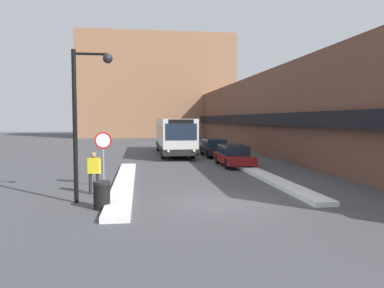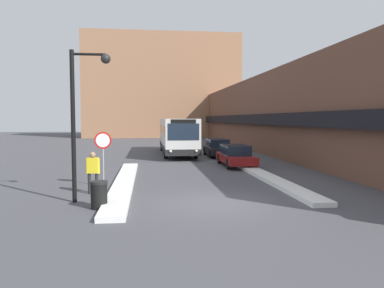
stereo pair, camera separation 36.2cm
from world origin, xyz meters
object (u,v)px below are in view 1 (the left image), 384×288
object	(u,v)px
parked_car_front	(234,155)
stop_sign	(103,147)
parked_car_middle	(214,148)
trash_bin	(102,195)
city_bus	(174,135)
pedestrian	(94,169)
street_lamp	(83,107)

from	to	relation	value
parked_car_front	stop_sign	bearing A→B (deg)	-139.34
parked_car_middle	trash_bin	size ratio (longest dim) A/B	5.08
stop_sign	trash_bin	distance (m)	4.46
parked_car_middle	city_bus	bearing A→B (deg)	143.16
pedestrian	trash_bin	distance (m)	2.76
parked_car_middle	trash_bin	distance (m)	18.74
parked_car_front	pedestrian	world-z (taller)	pedestrian
pedestrian	trash_bin	xyz separation A→B (m)	(0.57, -2.64, -0.56)
city_bus	street_lamp	size ratio (longest dim) A/B	2.19
street_lamp	city_bus	bearing A→B (deg)	75.11
city_bus	pedestrian	xyz separation A→B (m)	(-4.77, -16.96, -0.64)
stop_sign	trash_bin	xyz separation A→B (m)	(0.34, -4.24, -1.33)
parked_car_middle	street_lamp	size ratio (longest dim) A/B	0.87
city_bus	stop_sign	world-z (taller)	city_bus
parked_car_middle	parked_car_front	bearing A→B (deg)	-90.00
city_bus	trash_bin	xyz separation A→B (m)	(-4.20, -19.59, -1.20)
street_lamp	trash_bin	bearing A→B (deg)	-57.23
parked_car_middle	trash_bin	xyz separation A→B (m)	(-7.36, -17.23, -0.25)
stop_sign	pedestrian	bearing A→B (deg)	-98.11
pedestrian	trash_bin	size ratio (longest dim) A/B	1.82
trash_bin	city_bus	bearing A→B (deg)	77.90
parked_car_middle	trash_bin	bearing A→B (deg)	-113.12
city_bus	street_lamp	world-z (taller)	street_lamp
stop_sign	trash_bin	size ratio (longest dim) A/B	2.62
street_lamp	trash_bin	world-z (taller)	street_lamp
city_bus	stop_sign	bearing A→B (deg)	-106.49
parked_car_front	trash_bin	size ratio (longest dim) A/B	4.95
stop_sign	pedestrian	distance (m)	1.80
city_bus	parked_car_front	size ratio (longest dim) A/B	2.59
parked_car_front	parked_car_middle	xyz separation A→B (m)	(0.00, 6.37, 0.02)
pedestrian	stop_sign	bearing A→B (deg)	88.88
street_lamp	trash_bin	size ratio (longest dim) A/B	5.86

